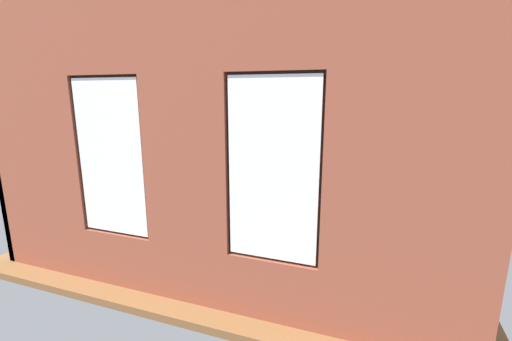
{
  "coord_description": "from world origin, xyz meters",
  "views": [
    {
      "loc": [
        -1.98,
        5.61,
        2.41
      ],
      "look_at": [
        -0.06,
        0.4,
        1.16
      ],
      "focal_mm": 24.0,
      "sensor_mm": 36.0,
      "label": 1
    }
  ],
  "objects": [
    {
      "name": "remote_gray",
      "position": [
        -0.21,
        -0.5,
        0.46
      ],
      "size": [
        0.07,
        0.17,
        0.02
      ],
      "primitive_type": "cube",
      "rotation": [
        0.0,
        0.0,
        0.12
      ],
      "color": "#59595B",
      "rests_on": "coffee_table"
    },
    {
      "name": "coffee_table",
      "position": [
        -0.21,
        -0.5,
        0.39
      ],
      "size": [
        1.27,
        0.82,
        0.45
      ],
      "color": "#A87547",
      "rests_on": "ground_plane"
    },
    {
      "name": "potted_plant_corner_far_left",
      "position": [
        -2.48,
        1.89,
        0.64
      ],
      "size": [
        0.71,
        0.71,
        0.95
      ],
      "color": "#9E5638",
      "rests_on": "ground_plane"
    },
    {
      "name": "white_wall_right",
      "position": [
        2.98,
        0.2,
        1.79
      ],
      "size": [
        0.1,
        4.63,
        3.58
      ],
      "primitive_type": "cube",
      "color": "silver",
      "rests_on": "ground_plane"
    },
    {
      "name": "potted_plant_corner_near_left",
      "position": [
        -2.48,
        -1.82,
        0.54
      ],
      "size": [
        0.52,
        0.52,
        0.78
      ],
      "color": "#47423D",
      "rests_on": "ground_plane"
    },
    {
      "name": "brick_wall_with_windows",
      "position": [
        0.0,
        2.43,
        1.79
      ],
      "size": [
        6.07,
        0.3,
        3.58
      ],
      "color": "brown",
      "rests_on": "ground_plane"
    },
    {
      "name": "couch_left",
      "position": [
        -2.33,
        -0.15,
        0.33
      ],
      "size": [
        0.93,
        1.95,
        0.8
      ],
      "rotation": [
        0.0,
        0.0,
        1.54
      ],
      "color": "black",
      "rests_on": "ground_plane"
    },
    {
      "name": "media_console",
      "position": [
        2.68,
        -0.19,
        0.29
      ],
      "size": [
        0.96,
        0.42,
        0.58
      ],
      "primitive_type": "cube",
      "color": "black",
      "rests_on": "ground_plane"
    },
    {
      "name": "potted_plant_between_couches",
      "position": [
        -0.75,
        1.74,
        0.74
      ],
      "size": [
        0.76,
        0.76,
        1.17
      ],
      "color": "#47423D",
      "rests_on": "ground_plane"
    },
    {
      "name": "ground_plane",
      "position": [
        0.0,
        0.0,
        -0.05
      ],
      "size": [
        6.67,
        5.63,
        0.1
      ],
      "primitive_type": "cube",
      "color": "brown"
    },
    {
      "name": "papasan_chair",
      "position": [
        0.41,
        -1.67,
        0.43
      ],
      "size": [
        1.03,
        1.03,
        0.67
      ],
      "color": "olive",
      "rests_on": "ground_plane"
    },
    {
      "name": "remote_silver",
      "position": [
        0.17,
        -0.37,
        0.46
      ],
      "size": [
        0.15,
        0.16,
        0.02
      ],
      "primitive_type": "cube",
      "rotation": [
        0.0,
        0.0,
        3.85
      ],
      "color": "#B2B2B7",
      "rests_on": "coffee_table"
    },
    {
      "name": "potted_plant_foreground_right",
      "position": [
        2.38,
        -1.76,
        0.51
      ],
      "size": [
        0.74,
        0.65,
        1.13
      ],
      "color": "#47423D",
      "rests_on": "ground_plane"
    },
    {
      "name": "candle_jar",
      "position": [
        -0.05,
        -0.6,
        0.5
      ],
      "size": [
        0.08,
        0.08,
        0.11
      ],
      "primitive_type": "cylinder",
      "color": "#B7333D",
      "rests_on": "coffee_table"
    },
    {
      "name": "couch_by_window",
      "position": [
        0.65,
        1.79,
        0.33
      ],
      "size": [
        1.89,
        0.87,
        0.8
      ],
      "color": "black",
      "rests_on": "ground_plane"
    },
    {
      "name": "tv_flatscreen",
      "position": [
        2.68,
        -0.19,
        0.91
      ],
      "size": [
        0.93,
        0.2,
        0.65
      ],
      "color": "black",
      "rests_on": "media_console"
    },
    {
      "name": "potted_plant_beside_window_right",
      "position": [
        2.37,
        1.88,
        0.58
      ],
      "size": [
        0.8,
        0.77,
        1.12
      ],
      "color": "#9E5638",
      "rests_on": "ground_plane"
    },
    {
      "name": "cup_ceramic",
      "position": [
        -0.56,
        -0.64,
        0.49
      ],
      "size": [
        0.08,
        0.08,
        0.1
      ],
      "primitive_type": "cylinder",
      "color": "#33567F",
      "rests_on": "coffee_table"
    },
    {
      "name": "potted_plant_by_left_couch",
      "position": [
        -1.93,
        -1.56,
        0.37
      ],
      "size": [
        0.37,
        0.37,
        0.54
      ],
      "color": "gray",
      "rests_on": "ground_plane"
    },
    {
      "name": "table_plant_small",
      "position": [
        -0.31,
        -0.37,
        0.58
      ],
      "size": [
        0.17,
        0.17,
        0.26
      ],
      "color": "brown",
      "rests_on": "coffee_table"
    },
    {
      "name": "potted_plant_near_tv",
      "position": [
        2.13,
        0.74,
        0.59
      ],
      "size": [
        0.75,
        0.74,
        1.25
      ],
      "color": "#47423D",
      "rests_on": "ground_plane"
    }
  ]
}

